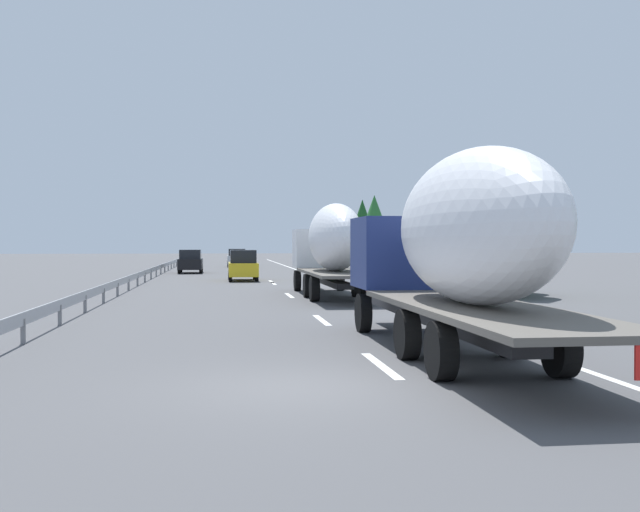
% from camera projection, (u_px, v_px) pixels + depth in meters
% --- Properties ---
extents(ground_plane, '(260.00, 260.00, 0.00)m').
position_uv_depth(ground_plane, '(240.00, 278.00, 52.10)').
color(ground_plane, '#4C4C4F').
extents(lane_stripe_0, '(3.20, 0.20, 0.01)m').
position_uv_depth(lane_stripe_0, '(381.00, 365.00, 14.67)').
color(lane_stripe_0, white).
rests_on(lane_stripe_0, ground_plane).
extents(lane_stripe_1, '(3.20, 0.20, 0.01)m').
position_uv_depth(lane_stripe_1, '(322.00, 320.00, 23.33)').
color(lane_stripe_1, white).
rests_on(lane_stripe_1, ground_plane).
extents(lane_stripe_2, '(3.20, 0.20, 0.01)m').
position_uv_depth(lane_stripe_2, '(289.00, 295.00, 34.40)').
color(lane_stripe_2, white).
rests_on(lane_stripe_2, ground_plane).
extents(lane_stripe_3, '(3.20, 0.20, 0.01)m').
position_uv_depth(lane_stripe_3, '(273.00, 283.00, 44.92)').
color(lane_stripe_3, white).
rests_on(lane_stripe_3, ground_plane).
extents(lane_stripe_4, '(3.20, 0.20, 0.01)m').
position_uv_depth(lane_stripe_4, '(271.00, 282.00, 46.96)').
color(lane_stripe_4, white).
rests_on(lane_stripe_4, ground_plane).
extents(lane_stripe_5, '(3.20, 0.20, 0.01)m').
position_uv_depth(lane_stripe_5, '(256.00, 270.00, 67.09)').
color(lane_stripe_5, white).
rests_on(lane_stripe_5, ground_plane).
extents(lane_stripe_6, '(3.20, 0.20, 0.01)m').
position_uv_depth(lane_stripe_6, '(257.00, 271.00, 65.49)').
color(lane_stripe_6, white).
rests_on(lane_stripe_6, ground_plane).
extents(edge_line_right, '(110.00, 0.20, 0.01)m').
position_uv_depth(edge_line_right, '(310.00, 274.00, 57.78)').
color(edge_line_right, white).
rests_on(edge_line_right, ground_plane).
extents(truck_lead, '(12.84, 2.55, 4.13)m').
position_uv_depth(truck_lead, '(331.00, 244.00, 33.63)').
color(truck_lead, silver).
rests_on(truck_lead, ground_plane).
extents(truck_trailing, '(13.37, 2.55, 4.25)m').
position_uv_depth(truck_trailing, '(456.00, 241.00, 15.75)').
color(truck_trailing, navy).
rests_on(truck_trailing, ground_plane).
extents(car_yellow_coupe, '(4.61, 1.86, 1.98)m').
position_uv_depth(car_yellow_coupe, '(243.00, 265.00, 48.13)').
color(car_yellow_coupe, gold).
rests_on(car_yellow_coupe, ground_plane).
extents(car_silver_hatch, '(4.72, 1.90, 1.86)m').
position_uv_depth(car_silver_hatch, '(237.00, 258.00, 75.95)').
color(car_silver_hatch, '#ADB2B7').
rests_on(car_silver_hatch, ground_plane).
extents(car_black_suv, '(4.43, 1.91, 1.90)m').
position_uv_depth(car_black_suv, '(191.00, 261.00, 60.49)').
color(car_black_suv, black).
rests_on(car_black_suv, ground_plane).
extents(road_sign, '(0.10, 0.90, 3.28)m').
position_uv_depth(road_sign, '(326.00, 245.00, 57.86)').
color(road_sign, gray).
rests_on(road_sign, ground_plane).
extents(tree_1, '(3.29, 3.29, 6.76)m').
position_uv_depth(tree_1, '(362.00, 224.00, 73.79)').
color(tree_1, '#472D19').
rests_on(tree_1, ground_plane).
extents(tree_2, '(3.42, 3.42, 7.18)m').
position_uv_depth(tree_2, '(329.00, 228.00, 92.08)').
color(tree_2, '#472D19').
rests_on(tree_2, ground_plane).
extents(tree_3, '(3.34, 3.34, 5.23)m').
position_uv_depth(tree_3, '(505.00, 226.00, 35.73)').
color(tree_3, '#472D19').
rests_on(tree_3, ground_plane).
extents(tree_4, '(3.96, 3.96, 6.65)m').
position_uv_depth(tree_4, '(374.00, 226.00, 65.31)').
color(tree_4, '#472D19').
rests_on(tree_4, ground_plane).
extents(tree_5, '(3.98, 3.98, 6.44)m').
position_uv_depth(tree_5, '(505.00, 208.00, 33.16)').
color(tree_5, '#472D19').
rests_on(tree_5, ground_plane).
extents(guardrail_median, '(94.00, 0.10, 0.76)m').
position_uv_depth(guardrail_median, '(156.00, 269.00, 54.28)').
color(guardrail_median, '#9EA0A5').
rests_on(guardrail_median, ground_plane).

